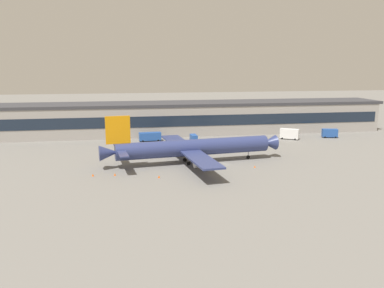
{
  "coord_description": "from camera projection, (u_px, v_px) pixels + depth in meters",
  "views": [
    {
      "loc": [
        -27.22,
        -110.17,
        29.29
      ],
      "look_at": [
        -7.51,
        7.32,
        5.0
      ],
      "focal_mm": 36.75,
      "sensor_mm": 36.0,
      "label": 1
    }
  ],
  "objects": [
    {
      "name": "terminal_building",
      "position": [
        191.0,
        118.0,
        168.98
      ],
      "size": [
        167.74,
        19.95,
        13.35
      ],
      "color": "#9E9993",
      "rests_on": "ground_plane"
    },
    {
      "name": "crew_van",
      "position": [
        194.0,
        138.0,
        151.53
      ],
      "size": [
        2.43,
        5.27,
        2.55
      ],
      "color": "#2651A5",
      "rests_on": "ground_plane"
    },
    {
      "name": "ground_plane",
      "position": [
        221.0,
        164.0,
        116.72
      ],
      "size": [
        600.0,
        600.0,
        0.0
      ],
      "primitive_type": "plane",
      "color": "slate"
    },
    {
      "name": "stair_truck",
      "position": [
        329.0,
        133.0,
        158.94
      ],
      "size": [
        6.37,
        3.63,
        3.55
      ],
      "color": "#2651A5",
      "rests_on": "ground_plane"
    },
    {
      "name": "traffic_cone_1",
      "position": [
        255.0,
        166.0,
        113.2
      ],
      "size": [
        0.51,
        0.51,
        0.64
      ],
      "primitive_type": "cone",
      "color": "#F2590C",
      "rests_on": "ground_plane"
    },
    {
      "name": "fuel_truck",
      "position": [
        150.0,
        136.0,
        151.84
      ],
      "size": [
        8.6,
        3.47,
        3.35
      ],
      "color": "#2651A5",
      "rests_on": "ground_plane"
    },
    {
      "name": "airliner",
      "position": [
        191.0,
        148.0,
        117.51
      ],
      "size": [
        55.17,
        47.51,
        15.1
      ],
      "color": "navy",
      "rests_on": "ground_plane"
    },
    {
      "name": "traffic_cone_3",
      "position": [
        159.0,
        177.0,
        102.91
      ],
      "size": [
        0.56,
        0.56,
        0.7
      ],
      "primitive_type": "cone",
      "color": "#F2590C",
      "rests_on": "ground_plane"
    },
    {
      "name": "traffic_cone_2",
      "position": [
        93.0,
        175.0,
        104.44
      ],
      "size": [
        0.55,
        0.55,
        0.69
      ],
      "primitive_type": "cone",
      "color": "#F2590C",
      "rests_on": "ground_plane"
    },
    {
      "name": "catering_truck",
      "position": [
        290.0,
        134.0,
        155.43
      ],
      "size": [
        7.42,
        6.19,
        4.15
      ],
      "color": "white",
      "rests_on": "ground_plane"
    },
    {
      "name": "traffic_cone_0",
      "position": [
        115.0,
        174.0,
        105.02
      ],
      "size": [
        0.56,
        0.56,
        0.69
      ],
      "primitive_type": "cone",
      "color": "#F2590C",
      "rests_on": "ground_plane"
    }
  ]
}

